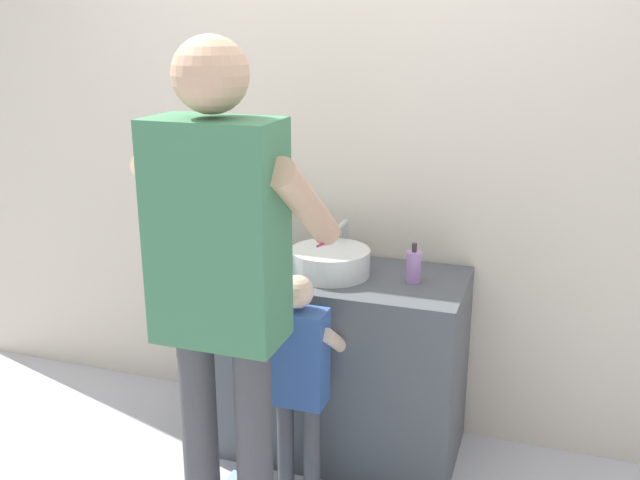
% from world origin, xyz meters
% --- Properties ---
extents(back_wall, '(4.40, 0.08, 2.70)m').
position_xyz_m(back_wall, '(0.00, 0.62, 1.35)').
color(back_wall, beige).
rests_on(back_wall, ground).
extents(vanity_cabinet, '(1.12, 0.54, 0.82)m').
position_xyz_m(vanity_cabinet, '(0.00, 0.30, 0.41)').
color(vanity_cabinet, '#4C5156').
rests_on(vanity_cabinet, ground).
extents(sink_basin, '(0.33, 0.33, 0.11)m').
position_xyz_m(sink_basin, '(0.00, 0.28, 0.88)').
color(sink_basin, silver).
rests_on(sink_basin, vanity_cabinet).
extents(faucet, '(0.18, 0.14, 0.18)m').
position_xyz_m(faucet, '(0.00, 0.48, 0.90)').
color(faucet, '#B7BABF').
rests_on(faucet, vanity_cabinet).
extents(toothbrush_cup, '(0.07, 0.07, 0.21)m').
position_xyz_m(toothbrush_cup, '(-0.35, 0.28, 0.87)').
color(toothbrush_cup, '#4C8EB2').
rests_on(toothbrush_cup, vanity_cabinet).
extents(soap_bottle, '(0.06, 0.06, 0.16)m').
position_xyz_m(soap_bottle, '(0.35, 0.30, 0.89)').
color(soap_bottle, '#B27FC6').
rests_on(soap_bottle, vanity_cabinet).
extents(child_toddler, '(0.29, 0.29, 0.95)m').
position_xyz_m(child_toddler, '(0.00, -0.10, 0.57)').
color(child_toddler, '#47474C').
rests_on(child_toddler, ground).
extents(adult_parent, '(0.56, 0.58, 1.80)m').
position_xyz_m(adult_parent, '(-0.14, -0.42, 1.08)').
color(adult_parent, '#47474C').
rests_on(adult_parent, ground).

